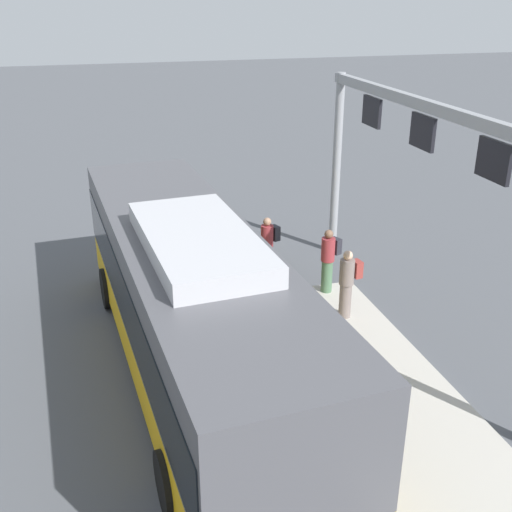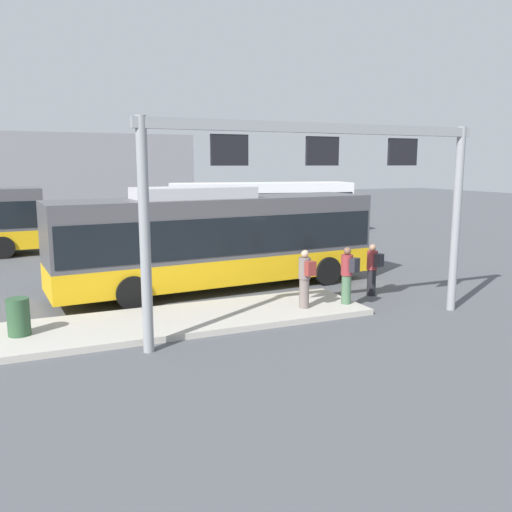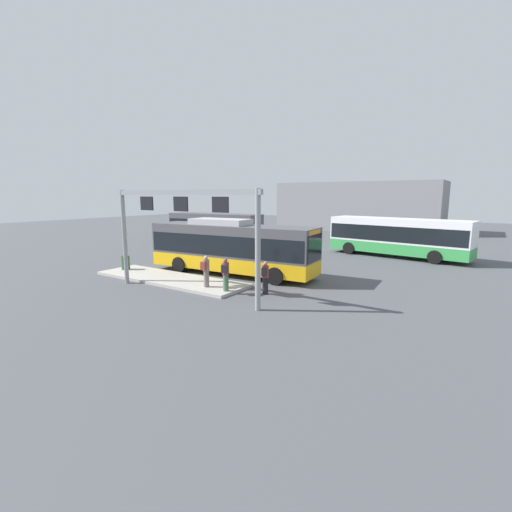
% 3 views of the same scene
% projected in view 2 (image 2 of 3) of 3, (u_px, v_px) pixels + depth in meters
% --- Properties ---
extents(ground_plane, '(120.00, 120.00, 0.00)m').
position_uv_depth(ground_plane, '(218.00, 289.00, 18.10)').
color(ground_plane, '#4C4F54').
extents(platform_curb, '(10.00, 2.80, 0.16)m').
position_uv_depth(platform_curb, '(188.00, 319.00, 14.27)').
color(platform_curb, '#B2ADA3').
rests_on(platform_curb, ground).
extents(bus_main, '(11.07, 3.34, 3.46)m').
position_uv_depth(bus_main, '(217.00, 236.00, 17.79)').
color(bus_main, '#EAAD14').
rests_on(bus_main, ground).
extents(bus_background_right, '(11.04, 4.08, 3.10)m').
position_uv_depth(bus_background_right, '(262.00, 205.00, 31.89)').
color(bus_background_right, green).
rests_on(bus_background_right, ground).
extents(person_boarding, '(0.47, 0.59, 1.67)m').
position_uv_depth(person_boarding, '(373.00, 268.00, 17.07)').
color(person_boarding, black).
rests_on(person_boarding, ground).
extents(person_waiting_near, '(0.49, 0.60, 1.67)m').
position_uv_depth(person_waiting_near, '(348.00, 274.00, 15.41)').
color(person_waiting_near, '#476B4C').
rests_on(person_waiting_near, platform_curb).
extents(person_waiting_mid, '(0.39, 0.56, 1.67)m').
position_uv_depth(person_waiting_mid, '(305.00, 277.00, 14.94)').
color(person_waiting_mid, slate).
rests_on(person_waiting_mid, platform_curb).
extents(platform_sign_gantry, '(9.24, 0.24, 5.20)m').
position_uv_depth(platform_sign_gantry, '(322.00, 182.00, 13.15)').
color(platform_sign_gantry, gray).
rests_on(platform_sign_gantry, ground).
extents(station_building, '(22.31, 8.00, 6.74)m').
position_uv_depth(station_building, '(59.00, 174.00, 46.83)').
color(station_building, gray).
rests_on(station_building, ground).
extents(trash_bin, '(0.52, 0.52, 0.90)m').
position_uv_depth(trash_bin, '(18.00, 317.00, 12.63)').
color(trash_bin, '#2D5133').
rests_on(trash_bin, platform_curb).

